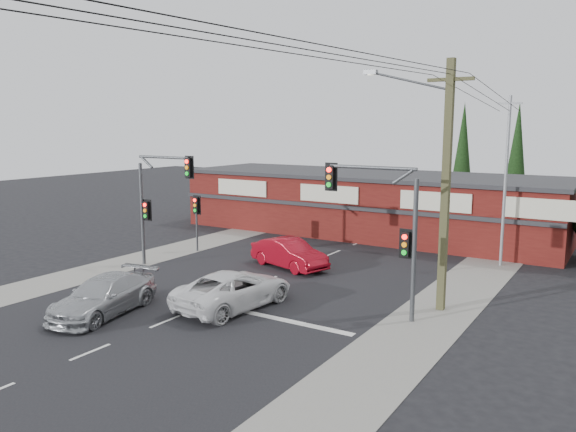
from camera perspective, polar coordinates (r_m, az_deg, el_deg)
The scene contains 18 objects.
ground at distance 25.30m, azimuth -5.84°, elevation -8.00°, with size 120.00×120.00×0.00m, color black.
road_strip at distance 29.24m, azimuth 0.22°, elevation -5.59°, with size 14.00×70.00×0.01m, color black.
verge_left at distance 34.37m, azimuth -11.92°, elevation -3.55°, with size 3.00×70.00×0.02m, color gray.
verge_right at distance 25.94m, azimuth 16.53°, elevation -7.88°, with size 3.00×70.00×0.02m, color gray.
stop_line at distance 22.19m, azimuth -1.00°, elevation -10.39°, with size 6.50×0.35×0.01m, color silver.
white_suv at distance 23.49m, azimuth -5.51°, elevation -7.40°, with size 2.53×5.48×1.52m, color white.
silver_suv at distance 23.71m, azimuth -18.23°, elevation -7.72°, with size 2.09×5.13×1.49m, color #ABAEB1.
red_sedan at distance 29.76m, azimuth 0.11°, elevation -3.82°, with size 1.62×4.66×1.53m, color maroon.
lane_dashes at distance 26.17m, azimuth -4.27°, elevation -7.36°, with size 0.12×39.91×0.01m.
shop_building at distance 39.72m, azimuth 8.17°, elevation 1.36°, with size 27.30×8.40×4.22m.
conifer_near at distance 44.55m, azimuth 17.32°, elevation 6.19°, with size 1.80×1.80×9.25m.
conifer_far at distance 45.75m, azimuth 22.23°, elevation 5.99°, with size 1.80×1.80×9.25m.
traffic_mast_left at distance 30.18m, azimuth -13.27°, elevation 2.21°, with size 3.77×0.27×5.97m.
traffic_mast_right at distance 21.86m, azimuth 10.00°, elevation -0.18°, with size 3.96×0.27×5.97m.
pedestal_signal at distance 33.79m, azimuth -9.28°, elevation 0.44°, with size 0.55×0.27×3.38m.
utility_pole at distance 23.05m, azimuth 15.44°, elevation 3.74°, with size 4.38×0.59×10.00m.
steel_pole at distance 31.69m, azimuth 21.23°, elevation 3.56°, with size 1.20×0.16×9.00m.
power_lines at distance 17.84m, azimuth 11.05°, elevation 14.16°, with size 2.01×29.00×1.22m.
Camera 1 is at (14.95, -19.01, 7.41)m, focal length 35.00 mm.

